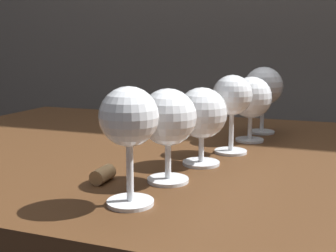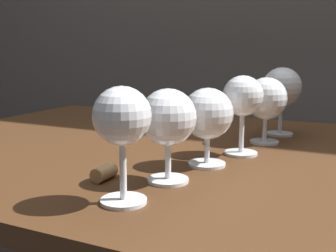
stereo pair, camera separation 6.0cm
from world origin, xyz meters
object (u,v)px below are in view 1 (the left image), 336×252
Objects in this scene: wine_glass_white at (251,99)px; wine_glass_chardonnay at (129,120)px; wine_glass_rose at (168,119)px; wine_glass_merlot at (232,98)px; cork at (103,175)px; wine_glass_pinot at (202,114)px; wine_glass_cabernet at (264,88)px.

wine_glass_chardonnay is at bearing -101.10° from wine_glass_white.
wine_glass_merlot reaches higher than wine_glass_rose.
wine_glass_rose is 0.32m from wine_glass_white.
wine_glass_rose is (0.01, 0.10, -0.01)m from wine_glass_chardonnay.
cork is (-0.08, 0.07, -0.10)m from wine_glass_chardonnay.
wine_glass_chardonnay is 0.31m from wine_glass_merlot.
wine_glass_pinot is at bearing 80.69° from wine_glass_chardonnay.
wine_glass_cabernet reaches higher than cork.
wine_glass_rose is 0.90× the size of wine_glass_cabernet.
wine_glass_merlot is at bearing 72.16° from wine_glass_pinot.
wine_glass_pinot is 0.31m from wine_glass_cabernet.
wine_glass_chardonnay reaches higher than wine_glass_rose.
wine_glass_white is at bearing -97.48° from wine_glass_cabernet.
wine_glass_pinot is at bearing 51.97° from cork.
wine_glass_merlot reaches higher than wine_glass_pinot.
wine_glass_cabernet is 0.49m from cork.
wine_glass_cabernet is at bearing 81.96° from wine_glass_merlot.
wine_glass_rose reaches higher than wine_glass_white.
wine_glass_chardonnay is 3.53× the size of cork.
wine_glass_cabernet is at bearing 82.52° from wine_glass_white.
cork is (-0.11, -0.14, -0.07)m from wine_glass_pinot.
wine_glass_rose is 0.42m from wine_glass_cabernet.
wine_glass_merlot is 0.29m from cork.
wine_glass_rose is at bearing -102.27° from wine_glass_white.
wine_glass_white reaches higher than cork.
wine_glass_merlot is at bearing 59.23° from cork.
wine_glass_pinot is 0.21m from wine_glass_white.
wine_glass_chardonnay reaches higher than cork.
wine_glass_cabernet is (0.03, 0.21, 0.00)m from wine_glass_merlot.
wine_glass_white reaches higher than wine_glass_pinot.
cork is (-0.14, -0.24, -0.09)m from wine_glass_merlot.
wine_glass_chardonnay is 0.21m from wine_glass_pinot.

